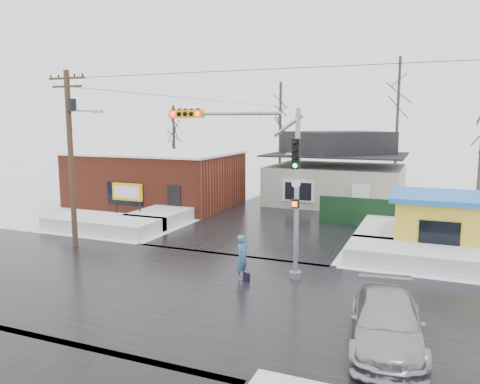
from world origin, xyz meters
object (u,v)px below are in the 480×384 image
at_px(pedestrian, 242,258).
at_px(car, 387,323).
at_px(utility_pole, 71,149).
at_px(traffic_signal, 260,169).
at_px(marquee_sign, 127,193).
at_px(kiosk, 439,222).

relative_size(pedestrian, car, 0.37).
relative_size(utility_pole, pedestrian, 4.83).
xyz_separation_m(traffic_signal, utility_pole, (-10.36, 0.53, 0.57)).
xyz_separation_m(pedestrian, car, (6.05, -3.82, -0.21)).
height_order(traffic_signal, car, traffic_signal).
distance_m(traffic_signal, marquee_sign, 13.42).
xyz_separation_m(traffic_signal, marquee_sign, (-11.43, 6.53, -2.62)).
xyz_separation_m(utility_pole, marquee_sign, (-1.07, 5.99, -3.19)).
bearing_deg(car, pedestrian, 140.44).
bearing_deg(traffic_signal, pedestrian, -115.54).
relative_size(traffic_signal, marquee_sign, 2.75).
height_order(traffic_signal, pedestrian, traffic_signal).
bearing_deg(traffic_signal, marquee_sign, 150.28).
bearing_deg(pedestrian, marquee_sign, 65.13).
distance_m(utility_pole, car, 17.39).
height_order(utility_pole, marquee_sign, utility_pole).
distance_m(marquee_sign, car, 20.47).
distance_m(pedestrian, car, 7.16).
height_order(utility_pole, pedestrian, utility_pole).
bearing_deg(kiosk, pedestrian, -133.41).
bearing_deg(kiosk, traffic_signal, -135.16).
height_order(marquee_sign, kiosk, kiosk).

